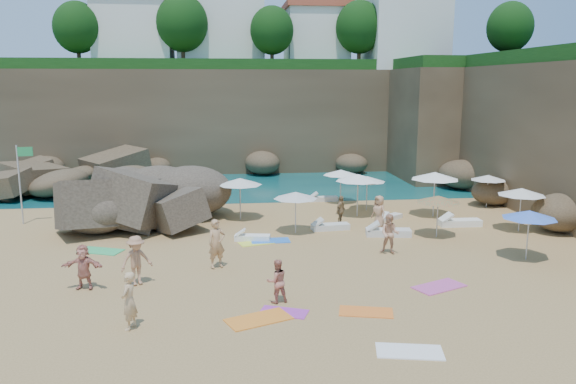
{
  "coord_description": "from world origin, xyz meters",
  "views": [
    {
      "loc": [
        -0.88,
        -22.38,
        6.96
      ],
      "look_at": [
        2.0,
        3.0,
        2.0
      ],
      "focal_mm": 35.0,
      "sensor_mm": 36.0,
      "label": 1
    }
  ],
  "objects": [
    {
      "name": "ground",
      "position": [
        0.0,
        0.0,
        0.0
      ],
      "size": [
        120.0,
        120.0,
        0.0
      ],
      "primitive_type": "plane",
      "color": "tan",
      "rests_on": "ground"
    },
    {
      "name": "seawater",
      "position": [
        0.0,
        30.0,
        0.0
      ],
      "size": [
        120.0,
        120.0,
        0.0
      ],
      "primitive_type": "plane",
      "color": "#0C4751",
      "rests_on": "ground"
    },
    {
      "name": "cliff_back",
      "position": [
        2.0,
        25.0,
        4.0
      ],
      "size": [
        44.0,
        8.0,
        8.0
      ],
      "primitive_type": "cube",
      "color": "brown",
      "rests_on": "ground"
    },
    {
      "name": "cliff_right",
      "position": [
        19.0,
        8.0,
        4.0
      ],
      "size": [
        8.0,
        30.0,
        8.0
      ],
      "primitive_type": "cube",
      "color": "brown",
      "rests_on": "ground"
    },
    {
      "name": "cliff_corner",
      "position": [
        17.0,
        20.0,
        4.0
      ],
      "size": [
        10.0,
        12.0,
        8.0
      ],
      "primitive_type": "cube",
      "color": "brown",
      "rests_on": "ground"
    },
    {
      "name": "rock_promontory",
      "position": [
        -11.0,
        16.0,
        0.0
      ],
      "size": [
        12.0,
        7.0,
        2.0
      ],
      "primitive_type": null,
      "color": "brown",
      "rests_on": "ground"
    },
    {
      "name": "clifftop_buildings",
      "position": [
        2.96,
        25.79,
        11.24
      ],
      "size": [
        28.48,
        9.48,
        7.0
      ],
      "color": "white",
      "rests_on": "cliff_back"
    },
    {
      "name": "clifftop_trees",
      "position": [
        4.78,
        19.52,
        11.26
      ],
      "size": [
        35.6,
        23.82,
        4.4
      ],
      "color": "#11380F",
      "rests_on": "ground"
    },
    {
      "name": "marina_masts",
      "position": [
        -16.5,
        30.0,
        3.0
      ],
      "size": [
        3.1,
        0.1,
        6.0
      ],
      "color": "white",
      "rests_on": "ground"
    },
    {
      "name": "rock_outcrop",
      "position": [
        -5.79,
        6.27,
        0.0
      ],
      "size": [
        8.8,
        7.81,
        2.91
      ],
      "primitive_type": null,
      "rotation": [
        0.0,
        0.0,
        -0.39
      ],
      "color": "brown",
      "rests_on": "ground"
    },
    {
      "name": "flag_pole",
      "position": [
        -10.9,
        6.33,
        2.54
      ],
      "size": [
        0.78,
        0.14,
        3.98
      ],
      "color": "silver",
      "rests_on": "ground"
    },
    {
      "name": "parasol_0",
      "position": [
        -0.14,
        6.13,
        1.99
      ],
      "size": [
        2.3,
        2.3,
        2.17
      ],
      "color": "silver",
      "rests_on": "ground"
    },
    {
      "name": "parasol_1",
      "position": [
        5.86,
        9.51,
        1.83
      ],
      "size": [
        2.11,
        2.11,
        1.99
      ],
      "color": "silver",
      "rests_on": "ground"
    },
    {
      "name": "parasol_2",
      "position": [
        6.08,
        6.17,
        2.07
      ],
      "size": [
        2.39,
        2.39,
        2.26
      ],
      "color": "silver",
      "rests_on": "ground"
    },
    {
      "name": "parasol_4",
      "position": [
        13.93,
        7.46,
        1.71
      ],
      "size": [
        1.97,
        1.97,
        1.86
      ],
      "color": "silver",
      "rests_on": "ground"
    },
    {
      "name": "parasol_5",
      "position": [
        6.9,
        7.43,
        1.77
      ],
      "size": [
        2.04,
        2.04,
        1.93
      ],
      "color": "silver",
      "rests_on": "ground"
    },
    {
      "name": "parasol_6",
      "position": [
        8.76,
        1.72,
        1.77
      ],
      "size": [
        2.04,
        2.04,
        1.93
      ],
      "color": "silver",
      "rests_on": "ground"
    },
    {
      "name": "parasol_8",
      "position": [
        10.07,
        5.62,
        2.19
      ],
      "size": [
        2.52,
        2.52,
        2.38
      ],
      "color": "silver",
      "rests_on": "ground"
    },
    {
      "name": "parasol_9",
      "position": [
        2.37,
        3.09,
        1.82
      ],
      "size": [
        2.09,
        2.09,
        1.98
      ],
      "color": "silver",
      "rests_on": "ground"
    },
    {
      "name": "parasol_10",
      "position": [
        11.08,
        -1.96,
        1.85
      ],
      "size": [
        2.13,
        2.13,
        2.01
      ],
      "color": "silver",
      "rests_on": "ground"
    },
    {
      "name": "parasol_11",
      "position": [
        13.03,
        2.21,
        1.92
      ],
      "size": [
        2.21,
        2.21,
        2.09
      ],
      "color": "silver",
      "rests_on": "ground"
    },
    {
      "name": "lounger_0",
      "position": [
        4.12,
        3.51,
        0.14
      ],
      "size": [
        1.87,
        0.79,
        0.28
      ],
      "primitive_type": "cube",
      "rotation": [
        0.0,
        0.0,
        0.1
      ],
      "color": "silver",
      "rests_on": "ground"
    },
    {
      "name": "lounger_1",
      "position": [
        4.95,
        10.17,
        0.13
      ],
      "size": [
        1.73,
        0.64,
        0.27
      ],
      "primitive_type": "cube",
      "rotation": [
        0.0,
        0.0,
        0.04
      ],
      "color": "silver",
      "rests_on": "ground"
    },
    {
      "name": "lounger_2",
      "position": [
        7.56,
        5.16,
        0.12
      ],
      "size": [
        1.55,
        1.29,
        0.24
      ],
      "primitive_type": "cube",
      "rotation": [
        0.0,
        0.0,
        0.61
      ],
      "color": "silver",
      "rests_on": "ground"
    },
    {
      "name": "lounger_3",
      "position": [
        0.28,
        2.06,
        0.12
      ],
      "size": [
        1.64,
        0.77,
        0.25
      ],
      "primitive_type": "cube",
      "rotation": [
        0.0,
        0.0,
        -0.16
      ],
      "color": "white",
      "rests_on": "ground"
    },
    {
      "name": "lounger_4",
      "position": [
        6.59,
        2.1,
        0.16
      ],
      "size": [
        2.14,
        1.0,
        0.32
      ],
      "primitive_type": "cube",
      "rotation": [
        0.0,
        0.0,
        -0.16
      ],
      "color": "silver",
      "rests_on": "ground"
    },
    {
      "name": "lounger_5",
      "position": [
        10.65,
        3.51,
        0.16
      ],
      "size": [
        2.07,
        0.73,
        0.32
      ],
      "primitive_type": "cube",
      "rotation": [
        0.0,
        0.0,
        -0.02
      ],
      "color": "white",
      "rests_on": "ground"
    },
    {
      "name": "towel_2",
      "position": [
        0.02,
        -6.63,
        0.02
      ],
      "size": [
        2.14,
        1.62,
        0.03
      ],
      "primitive_type": "cube",
      "rotation": [
        0.0,
        0.0,
        0.39
      ],
      "color": "orange",
      "rests_on": "ground"
    },
    {
      "name": "towel_6",
      "position": [
        0.82,
        -6.18,
        0.01
      ],
      "size": [
        1.63,
        1.22,
        0.03
      ],
      "primitive_type": "cube",
      "rotation": [
        0.0,
        0.0,
        -0.38
      ],
      "color": "#B337B5",
      "rests_on": "ground"
    },
    {
      "name": "towel_8",
      "position": [
        1.07,
        1.83,
        0.02
      ],
      "size": [
        1.76,
        0.93,
        0.03
      ],
      "primitive_type": "cube",
      "rotation": [
        0.0,
        0.0,
        0.04
      ],
      "color": "blue",
      "rests_on": "ground"
    },
    {
      "name": "towel_9",
      "position": [
        6.43,
        -4.59,
        0.02
      ],
      "size": [
        2.06,
        1.6,
        0.03
      ],
      "primitive_type": "cube",
      "rotation": [
        0.0,
        0.0,
        0.43
      ],
      "color": "#CF509C",
      "rests_on": "ground"
    },
    {
      "name": "towel_10",
      "position": [
        3.36,
        -6.45,
        0.01
      ],
      "size": [
        1.79,
        1.2,
        0.03
      ],
      "primitive_type": "cube",
      "rotation": [
        0.0,
        0.0,
        -0.24
      ],
      "color": "orange",
      "rests_on": "ground"
    },
    {
      "name": "towel_11",
      "position": [
        -6.16,
        1.09,
        0.02
      ],
      "size": [
        2.01,
        1.5,
        0.03
      ],
      "primitive_type": "cube",
      "rotation": [
        0.0,
        0.0,
        -0.38
      ],
      "color": "#36BD6B",
      "rests_on": "ground"
    },
    {
      "name": "towel_12",
      "position": [
        0.43,
        1.56,
        0.01
      ],
      "size": [
        1.67,
        1.16,
        0.03
      ],
      "primitive_type": "cube",
      "rotation": [
        0.0,
        0.0,
        0.29
      ],
      "color": "#E9F640",
      "rests_on": "ground"
    },
    {
      "name": "towel_13",
      "position": [
        3.85,
        -9.14,
        0.02
      ],
      "size": [
        1.88,
        1.21,
        0.03
      ],
      "primitive_type": "cube",
      "rotation": [
        0.0,
        0.0,
        -0.21
      ],
      "color": "white",
      "rests_on": "ground"
    },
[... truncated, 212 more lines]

